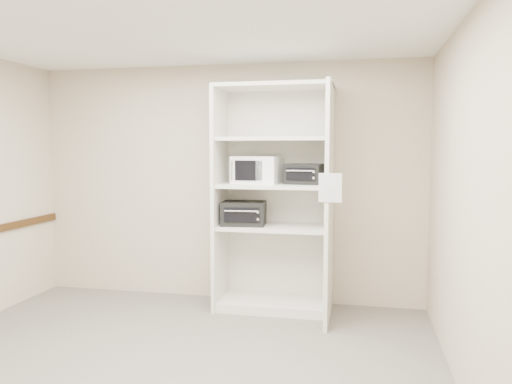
% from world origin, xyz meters
% --- Properties ---
extents(floor, '(4.50, 4.00, 0.01)m').
position_xyz_m(floor, '(0.00, 0.00, 0.00)').
color(floor, '#696358').
rests_on(floor, ground).
extents(ceiling, '(4.50, 4.00, 0.01)m').
position_xyz_m(ceiling, '(0.00, 0.00, 2.70)').
color(ceiling, white).
extents(wall_back, '(4.50, 0.02, 2.70)m').
position_xyz_m(wall_back, '(0.00, 2.00, 1.35)').
color(wall_back, '#B4A98B').
rests_on(wall_back, ground).
extents(wall_right, '(0.02, 4.00, 2.70)m').
position_xyz_m(wall_right, '(2.25, 0.00, 1.35)').
color(wall_right, '#B4A98B').
rests_on(wall_right, ground).
extents(shelving_unit, '(1.24, 0.92, 2.42)m').
position_xyz_m(shelving_unit, '(0.67, 1.70, 1.13)').
color(shelving_unit, silver).
rests_on(shelving_unit, floor).
extents(microwave, '(0.53, 0.42, 0.29)m').
position_xyz_m(microwave, '(0.42, 1.75, 1.52)').
color(microwave, white).
rests_on(microwave, shelving_unit).
extents(toaster_oven_upper, '(0.41, 0.33, 0.22)m').
position_xyz_m(toaster_oven_upper, '(0.93, 1.75, 1.48)').
color(toaster_oven_upper, black).
rests_on(toaster_oven_upper, shelving_unit).
extents(toaster_oven_lower, '(0.49, 0.39, 0.26)m').
position_xyz_m(toaster_oven_lower, '(0.29, 1.67, 1.05)').
color(toaster_oven_lower, black).
rests_on(toaster_oven_lower, shelving_unit).
extents(paper_sign, '(0.21, 0.01, 0.26)m').
position_xyz_m(paper_sign, '(1.25, 1.07, 1.39)').
color(paper_sign, white).
rests_on(paper_sign, shelving_unit).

